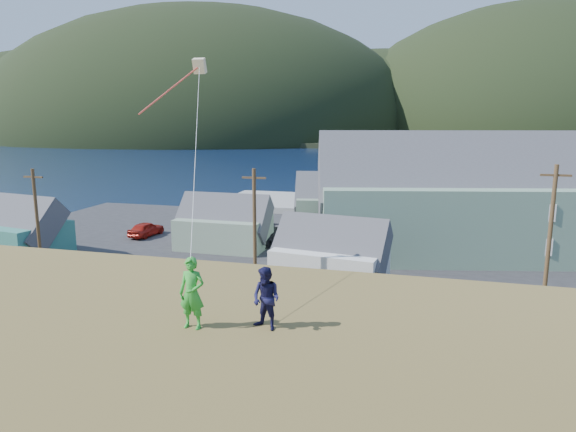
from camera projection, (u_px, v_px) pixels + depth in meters
The scene contains 16 objects.
ground at pixel (283, 317), 32.23m from camera, with size 900.00×900.00×0.00m, color #0A1638.
grass_strip at pixel (274, 329), 30.32m from camera, with size 110.00×8.00×0.10m, color #4C3D19.
waterfront_lot at pixel (330, 250), 48.37m from camera, with size 72.00×36.00×0.12m, color #28282B.
wharf at pixel (316, 204), 71.62m from camera, with size 26.00×14.00×0.90m, color gray.
far_shore at pixel (411, 134), 345.50m from camera, with size 900.00×320.00×2.00m, color black.
far_hills at pixel (474, 135), 288.41m from camera, with size 760.00×265.00×143.00m.
lodge at pixel (534, 199), 45.69m from camera, with size 39.69×18.85×13.47m.
shed_teal at pixel (16, 229), 45.83m from camera, with size 9.32×7.23×6.67m.
shed_palegreen_near at pixel (224, 224), 48.58m from camera, with size 8.78×5.60×6.29m.
shed_white at pixel (331, 256), 37.03m from camera, with size 8.76×6.46×6.44m.
shed_palegreen_far at pixel (346, 202), 57.68m from camera, with size 12.25×8.24×7.64m.
utility_poles at pixel (269, 238), 33.10m from camera, with size 34.39×0.24×9.71m.
parked_cars at pixel (252, 229), 53.46m from camera, with size 24.38×12.20×1.56m.
kite_flyer_green at pixel (192, 293), 12.69m from camera, with size 0.66×0.43×1.82m, color green.
kite_flyer_navy at pixel (266, 299), 12.65m from camera, with size 0.77×0.60×1.58m, color #16153B.
kite_rig at pixel (195, 71), 19.09m from camera, with size 2.11×3.96×9.60m.
Camera 1 is at (7.98, -29.36, 12.41)m, focal length 32.00 mm.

